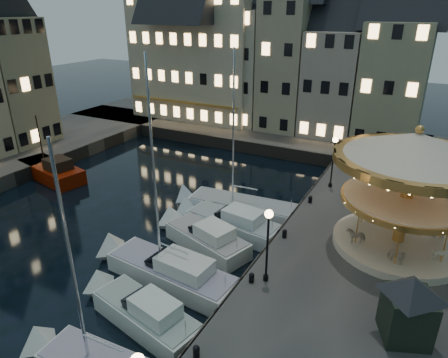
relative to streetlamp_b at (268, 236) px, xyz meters
The scene contains 27 objects.
ground 8.31m from the streetlamp_b, behind, with size 160.00×160.00×0.00m, color black.
quay_east 9.09m from the streetlamp_b, 36.33° to the left, with size 16.00×56.00×1.30m, color #474442.
quay_north 31.17m from the streetlamp_b, 119.38° to the left, with size 44.00×12.00×1.30m, color #474442.
quaywall_e 6.15m from the streetlamp_b, 103.50° to the left, with size 0.15×44.00×1.30m, color #47423A.
quaywall_n 25.03m from the streetlamp_b, 122.15° to the left, with size 48.00×0.15×1.30m, color #47423A.
streetlamp_b is the anchor object (origin of this frame).
streetlamp_c 13.50m from the streetlamp_b, 90.00° to the left, with size 0.44×0.44×4.17m.
bollard_a 6.50m from the streetlamp_b, 95.71° to the right, with size 0.30×0.30×0.57m.
bollard_b 2.54m from the streetlamp_b, 140.19° to the right, with size 0.30×0.30×0.57m.
bollard_c 5.14m from the streetlamp_b, 97.59° to the left, with size 0.30×0.30×0.57m.
bollard_d 10.30m from the streetlamp_b, 93.43° to the left, with size 0.30×0.30×0.57m.
townhouse_na 39.60m from the streetlamp_b, 132.64° to the left, with size 5.50×8.00×12.80m.
townhouse_nb 36.20m from the streetlamp_b, 126.23° to the left, with size 6.16×8.00×13.80m.
townhouse_nc 33.09m from the streetlamp_b, 117.66° to the left, with size 6.82×8.00×14.80m.
townhouse_nd 30.95m from the streetlamp_b, 108.05° to the left, with size 5.50×8.00×15.80m.
townhouse_ne 29.51m from the streetlamp_b, 97.85° to the left, with size 6.16×8.00×12.80m.
townhouse_nf 29.38m from the streetlamp_b, 85.96° to the left, with size 6.82×8.00×13.80m.
townhouse_wc 34.94m from the streetlamp_b, 163.32° to the left, with size 8.80×5.50×14.20m.
hotel_corner 36.38m from the streetlamp_b, 126.17° to the left, with size 17.60×9.00×16.80m.
motorboat_b 7.36m from the streetlamp_b, 137.32° to the right, with size 7.19×3.36×2.15m.
motorboat_c 6.67m from the streetlamp_b, 169.41° to the right, with size 9.15×3.11×12.11m.
motorboat_d 7.28m from the streetlamp_b, 151.72° to the left, with size 7.06×4.21×2.15m.
motorboat_e 8.29m from the streetlamp_b, 132.38° to the left, with size 7.88×3.13×2.15m.
motorboat_f 10.64m from the streetlamp_b, 125.46° to the left, with size 9.33×3.11×12.36m.
red_fishing_boat 24.74m from the streetlamp_b, 165.14° to the left, with size 7.83×4.00×5.94m.
carousel 9.08m from the streetlamp_b, 49.18° to the left, with size 8.61×8.61×7.54m.
ticket_kiosk 6.87m from the streetlamp_b, ahead, with size 2.98×2.98×3.50m.
Camera 1 is at (13.32, -15.26, 14.54)m, focal length 32.00 mm.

